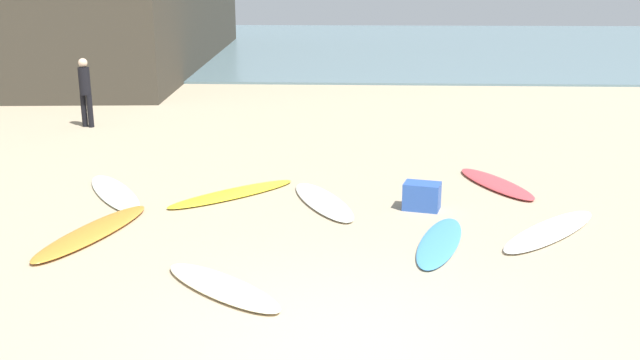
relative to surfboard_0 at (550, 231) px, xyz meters
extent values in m
plane|color=tan|center=(-2.80, -3.45, -0.04)|extent=(120.00, 120.00, 0.00)
cube|color=slate|center=(-2.80, 35.79, 0.00)|extent=(120.00, 40.00, 0.08)
ellipsoid|color=white|center=(0.00, 0.00, 0.00)|extent=(2.06, 2.26, 0.08)
ellipsoid|color=yellow|center=(-4.92, 1.66, -0.01)|extent=(2.19, 2.18, 0.07)
ellipsoid|color=silver|center=(-6.95, 1.60, 0.00)|extent=(1.83, 2.48, 0.07)
ellipsoid|color=#4593D5|center=(-1.65, -0.54, -0.01)|extent=(1.07, 2.21, 0.06)
ellipsoid|color=#F7EBBD|center=(-4.38, -2.21, 0.00)|extent=(1.84, 1.71, 0.08)
ellipsoid|color=orange|center=(-6.59, -0.40, 0.01)|extent=(1.21, 2.64, 0.09)
ellipsoid|color=white|center=(-3.35, 1.28, 0.00)|extent=(1.43, 2.37, 0.08)
ellipsoid|color=#DA464C|center=(-0.31, 2.50, 0.01)|extent=(1.35, 2.27, 0.09)
cylinder|color=black|center=(-9.73, 7.57, 0.37)|extent=(0.14, 0.14, 0.82)
cylinder|color=black|center=(-9.55, 7.49, 0.37)|extent=(0.14, 0.14, 0.82)
cylinder|color=black|center=(-9.64, 7.53, 1.13)|extent=(0.36, 0.36, 0.69)
sphere|color=beige|center=(-9.64, 7.53, 1.58)|extent=(0.22, 0.22, 0.22)
cube|color=#2D56B2|center=(-1.76, 1.05, 0.18)|extent=(0.65, 0.53, 0.43)
camera|label=1|loc=(-2.84, -9.75, 3.40)|focal=39.44mm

